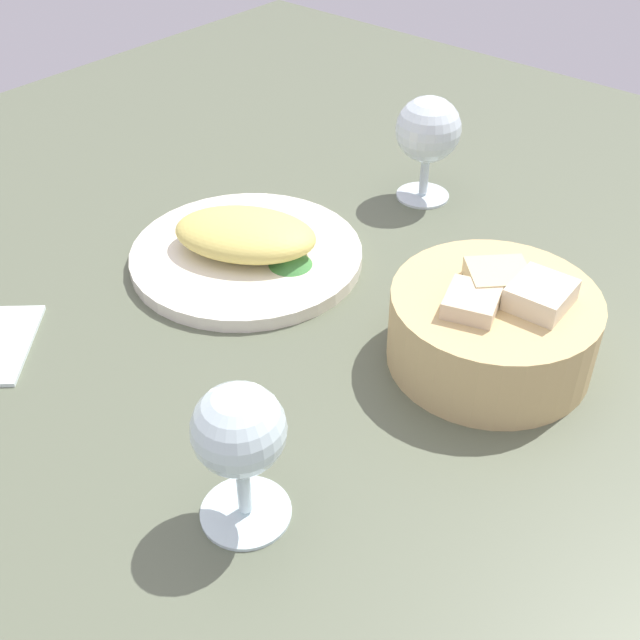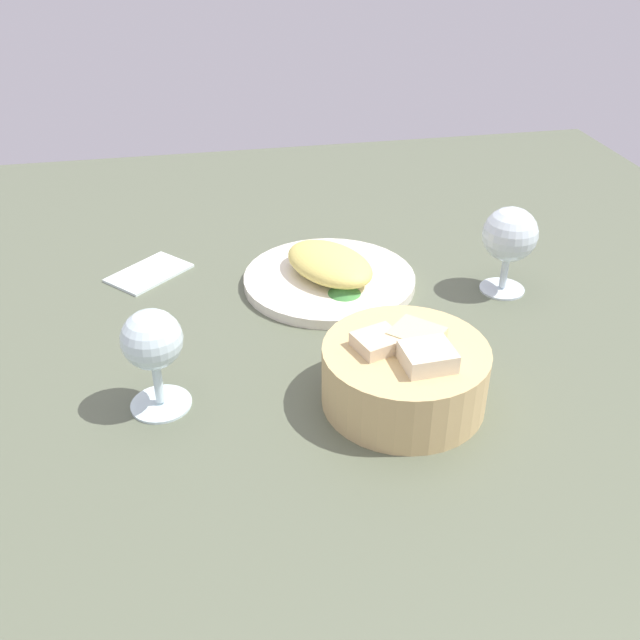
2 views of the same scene
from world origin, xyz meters
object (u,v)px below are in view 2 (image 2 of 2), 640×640
object	(u,v)px
bread_basket	(405,373)
plate	(329,280)
wine_glass_far	(510,238)
folded_napkin	(149,272)
wine_glass_near	(153,346)

from	to	relation	value
bread_basket	plate	bearing A→B (deg)	-174.44
wine_glass_far	folded_napkin	bearing A→B (deg)	-106.13
plate	folded_napkin	world-z (taller)	plate
wine_glass_near	folded_napkin	bearing A→B (deg)	-177.20
bread_basket	wine_glass_far	xyz separation A→B (cm)	(-21.05, 20.37, 4.13)
folded_napkin	wine_glass_far	bearing A→B (deg)	-58.42
plate	bread_basket	distance (cm)	27.39
plate	folded_napkin	size ratio (longest dim) A/B	2.16
folded_napkin	plate	bearing A→B (deg)	-59.73
wine_glass_far	folded_napkin	distance (cm)	50.22
bread_basket	wine_glass_far	size ratio (longest dim) A/B	1.46
wine_glass_near	folded_napkin	world-z (taller)	wine_glass_near
bread_basket	folded_napkin	distance (cm)	44.41
bread_basket	folded_napkin	xyz separation A→B (cm)	(-34.85, -27.33, -3.39)
plate	folded_napkin	distance (cm)	25.88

